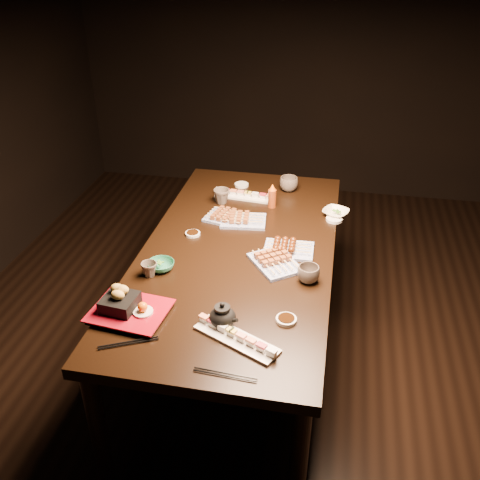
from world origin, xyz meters
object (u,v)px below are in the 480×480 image
Objects in this scene: edamame_bowl_green at (161,266)px; teacup_far_left at (222,196)px; yakitori_plate_center at (243,217)px; condiment_bottle at (272,196)px; yakitori_plate_left at (227,215)px; yakitori_plate_right at (275,259)px; tempura_tray at (129,304)px; teapot at (222,315)px; dining_table at (238,311)px; sushi_platter_far at (244,194)px; edamame_bowl_cream at (336,213)px; teacup_far_right at (289,184)px; teacup_mid_right at (308,274)px; sushi_platter_near at (236,336)px; teacup_near_left at (149,269)px.

edamame_bowl_green is 1.36× the size of teacup_far_left.
condiment_bottle is (0.12, 0.20, 0.04)m from yakitori_plate_center.
condiment_bottle is (0.21, 0.19, 0.04)m from yakitori_plate_left.
yakitori_plate_right is 0.80× the size of tempura_tray.
condiment_bottle reaches higher than teapot.
teacup_far_left is (-0.18, 0.46, 0.42)m from dining_table.
sushi_platter_far is 2.43× the size of condiment_bottle.
edamame_bowl_cream is 0.38m from teacup_far_right.
tempura_tray is at bearing -111.09° from teacup_far_right.
dining_table is 0.58m from teacup_mid_right.
dining_table is 13.79× the size of edamame_bowl_cream.
sushi_platter_far is 1.39× the size of yakitori_plate_right.
teacup_far_right is (-0.19, 0.90, 0.00)m from teacup_mid_right.
tempura_tray is at bearing -93.23° from edamame_bowl_green.
yakitori_plate_center is 0.25m from teacup_far_left.
condiment_bottle is (-0.02, 1.10, 0.05)m from sushi_platter_near.
sushi_platter_far is 1.15m from tempura_tray.
dining_table is 5.25× the size of sushi_platter_near.
yakitori_plate_right reaches higher than edamame_bowl_green.
sushi_platter_near is 0.58m from edamame_bowl_green.
teacup_far_right is 1.26m from teapot.
yakitori_plate_center reaches higher than sushi_platter_far.
teapot reaches higher than teacup_far_right.
sushi_platter_near is at bearing -87.02° from yakitori_plate_center.
condiment_bottle reaches higher than teacup_far_left.
sushi_platter_far is 3.14× the size of teacup_far_right.
yakitori_plate_right is at bearing 15.17° from edamame_bowl_green.
tempura_tray is (-0.25, -1.12, 0.03)m from sushi_platter_far.
edamame_bowl_green is 0.98× the size of teapot.
tempura_tray reaches higher than edamame_bowl_cream.
dining_table is 6.08× the size of tempura_tray.
tempura_tray is at bearing -127.44° from edamame_bowl_cream.
edamame_bowl_cream is at bearing 90.99° from teapot.
sushi_platter_near is 1.16× the size of tempura_tray.
tempura_tray is 3.07× the size of teacup_mid_right.
teacup_mid_right reaches higher than sushi_platter_far.
teacup_mid_right is 0.79× the size of teapot.
teapot is at bearing -65.72° from yakitori_plate_left.
yakitori_plate_center is at bearing 76.59° from tempura_tray.
teacup_far_left is 0.72× the size of teapot.
teacup_near_left is 0.47m from teapot.
yakitori_plate_right is 1.76× the size of condiment_bottle.
teacup_far_left is 0.84× the size of teacup_far_right.
edamame_bowl_cream is at bearing 13.63° from yakitori_plate_center.
yakitori_plate_right reaches higher than sushi_platter_near.
teacup_mid_right reaches higher than teacup_near_left.
sushi_platter_far is 0.20m from condiment_bottle.
teapot is at bearing 158.81° from sushi_platter_near.
teapot is at bearing -95.12° from teacup_far_right.
sushi_platter_near is at bearing -106.81° from edamame_bowl_cream.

